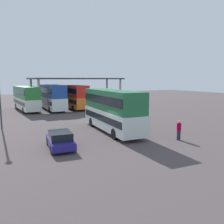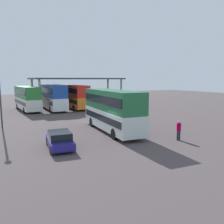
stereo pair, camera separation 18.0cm
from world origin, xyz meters
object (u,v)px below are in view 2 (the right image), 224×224
Objects in this scene: double_decker_main at (112,109)px; parked_hatchback at (60,140)px; double_decker_far_right at (73,96)px; double_decker_mid_row at (52,96)px; pedestrian_waiting at (179,130)px; double_decker_near_canopy at (27,97)px.

parked_hatchback is (-6.36, -3.36, -1.65)m from double_decker_main.
double_decker_main is 2.51× the size of parked_hatchback.
double_decker_mid_row is at bearing 85.44° from double_decker_far_right.
double_decker_main is 5.83× the size of pedestrian_waiting.
double_decker_near_canopy is 4.16m from double_decker_mid_row.
pedestrian_waiting is (9.89, -2.52, 0.21)m from parked_hatchback.
double_decker_near_canopy is 1.05× the size of double_decker_far_right.
double_decker_near_canopy is 6.04× the size of pedestrian_waiting.
pedestrian_waiting is at bearing -97.86° from parked_hatchback.
double_decker_mid_row is at bearing 41.43° from pedestrian_waiting.
double_decker_far_right is (8.81, 23.11, 1.66)m from parked_hatchback.
double_decker_far_right reaches higher than parked_hatchback.
double_decker_main is at bearing -176.18° from double_decker_mid_row.
double_decker_main is 1.01× the size of double_decker_far_right.
pedestrian_waiting is (3.53, -5.87, -1.44)m from double_decker_main.
double_decker_main is 19.90m from double_decker_far_right.
double_decker_near_canopy is at bearing 76.76° from double_decker_mid_row.
double_decker_mid_row reaches higher than double_decker_main.
double_decker_main is 0.97× the size of double_decker_near_canopy.
double_decker_near_canopy is 7.91m from double_decker_far_right.
double_decker_far_right reaches higher than pedestrian_waiting.
parked_hatchback is 24.79m from double_decker_far_right.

